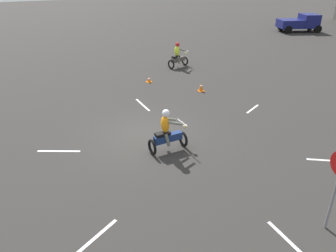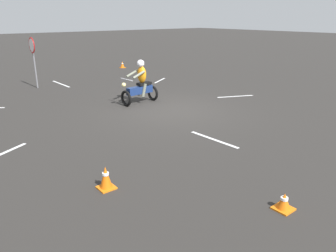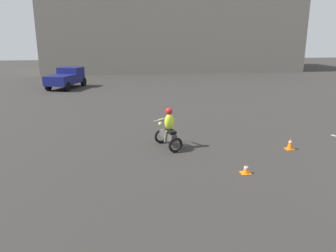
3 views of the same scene
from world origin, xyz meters
TOP-DOWN VIEW (x-y plane):
  - ground_plane at (0.00, 0.00)m, footprint 120.00×120.00m
  - motorcycle_rider_foreground at (1.48, 0.28)m, footprint 0.74×1.53m
  - motorcycle_rider_background at (-8.32, 5.42)m, footprint 1.04×1.55m
  - pickup_truck at (-14.93, 22.44)m, footprint 3.14×4.53m
  - traffic_cone_mid_center at (-6.17, 2.51)m, footprint 0.32×0.32m
  - traffic_cone_far_right at (-3.57, 4.55)m, footprint 0.32×0.32m
  - lane_stripe_e at (7.08, 1.25)m, footprint 2.02×0.13m
  - lane_stripe_nw at (-0.41, 5.62)m, footprint 0.69×1.15m
  - lane_stripe_w at (-3.04, 0.96)m, footprint 1.67×0.17m
  - lane_stripe_sw at (-0.10, -3.43)m, footprint 0.76×1.49m
  - lane_stripe_se at (4.70, -3.12)m, footprint 0.86×1.28m

SIDE VIEW (x-z plane):
  - ground_plane at x=0.00m, z-range 0.00..0.00m
  - lane_stripe_e at x=7.08m, z-range 0.00..0.01m
  - lane_stripe_nw at x=-0.41m, z-range 0.00..0.01m
  - lane_stripe_w at x=-3.04m, z-range 0.00..0.01m
  - lane_stripe_sw at x=-0.10m, z-range 0.00..0.01m
  - lane_stripe_se at x=4.70m, z-range 0.00..0.01m
  - traffic_cone_mid_center at x=-6.17m, z-range -0.01..0.31m
  - traffic_cone_far_right at x=-3.57m, z-range -0.01..0.46m
  - motorcycle_rider_foreground at x=1.48m, z-range -0.10..1.56m
  - motorcycle_rider_background at x=-8.32m, z-range -0.10..1.56m
  - pickup_truck at x=-14.93m, z-range 0.06..1.79m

